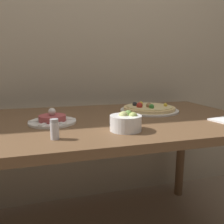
% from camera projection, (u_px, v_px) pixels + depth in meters
% --- Properties ---
extents(back_wall, '(8.00, 0.05, 2.60)m').
position_uv_depth(back_wall, '(88.00, 18.00, 1.47)').
color(back_wall, tan).
rests_on(back_wall, ground_plane).
extents(dining_table, '(1.44, 0.81, 0.73)m').
position_uv_depth(dining_table, '(107.00, 135.00, 1.10)').
color(dining_table, brown).
rests_on(dining_table, ground_plane).
extents(pizza_plate, '(0.33, 0.33, 0.06)m').
position_uv_depth(pizza_plate, '(149.00, 109.00, 1.26)').
color(pizza_plate, silver).
rests_on(pizza_plate, dining_table).
extents(tartare_plate, '(0.21, 0.21, 0.07)m').
position_uv_depth(tartare_plate, '(52.00, 120.00, 0.98)').
color(tartare_plate, silver).
rests_on(tartare_plate, dining_table).
extents(small_bowl, '(0.13, 0.13, 0.08)m').
position_uv_depth(small_bowl, '(126.00, 122.00, 0.86)').
color(small_bowl, white).
rests_on(small_bowl, dining_table).
extents(salt_shaker, '(0.03, 0.03, 0.07)m').
position_uv_depth(salt_shaker, '(55.00, 129.00, 0.75)').
color(salt_shaker, silver).
rests_on(salt_shaker, dining_table).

